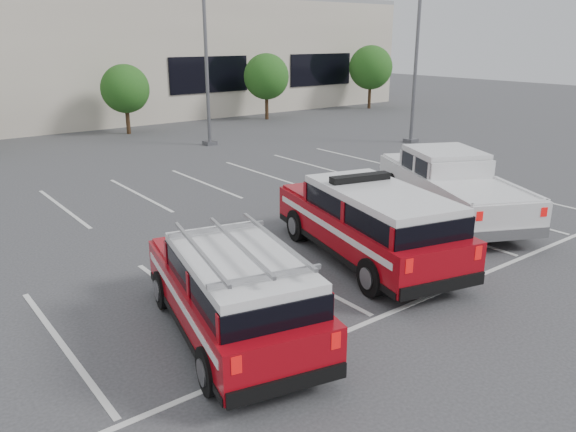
# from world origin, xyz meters

# --- Properties ---
(ground) EXTENTS (120.00, 120.00, 0.00)m
(ground) POSITION_xyz_m (0.00, 0.00, 0.00)
(ground) COLOR #363639
(ground) RESTS_ON ground
(stall_markings) EXTENTS (23.00, 15.00, 0.01)m
(stall_markings) POSITION_xyz_m (0.00, 4.50, 0.01)
(stall_markings) COLOR silver
(stall_markings) RESTS_ON ground
(tree_mid_right) EXTENTS (2.77, 2.77, 3.99)m
(tree_mid_right) POSITION_xyz_m (5.09, 22.05, 2.50)
(tree_mid_right) COLOR #3F2B19
(tree_mid_right) RESTS_ON ground
(tree_right) EXTENTS (3.07, 3.07, 4.42)m
(tree_right) POSITION_xyz_m (15.09, 22.05, 2.77)
(tree_right) COLOR #3F2B19
(tree_right) RESTS_ON ground
(tree_far_right) EXTENTS (3.37, 3.37, 4.85)m
(tree_far_right) POSITION_xyz_m (25.09, 22.05, 3.04)
(tree_far_right) COLOR #3F2B19
(tree_far_right) RESTS_ON ground
(light_pole_mid) EXTENTS (0.90, 0.60, 10.24)m
(light_pole_mid) POSITION_xyz_m (7.00, 16.00, 5.19)
(light_pole_mid) COLOR #59595E
(light_pole_mid) RESTS_ON ground
(light_pole_right) EXTENTS (0.90, 0.60, 10.24)m
(light_pole_right) POSITION_xyz_m (16.00, 10.00, 5.19)
(light_pole_right) COLOR #59595E
(light_pole_right) RESTS_ON ground
(fire_chief_suv) EXTENTS (3.58, 6.43, 2.14)m
(fire_chief_suv) POSITION_xyz_m (2.10, -0.49, 0.87)
(fire_chief_suv) COLOR maroon
(fire_chief_suv) RESTS_ON ground
(white_pickup) EXTENTS (5.02, 6.99, 2.05)m
(white_pickup) POSITION_xyz_m (6.84, 0.59, 0.82)
(white_pickup) COLOR silver
(white_pickup) RESTS_ON ground
(ladder_suv) EXTENTS (3.14, 5.49, 2.04)m
(ladder_suv) POSITION_xyz_m (-2.68, -1.66, 0.81)
(ladder_suv) COLOR maroon
(ladder_suv) RESTS_ON ground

